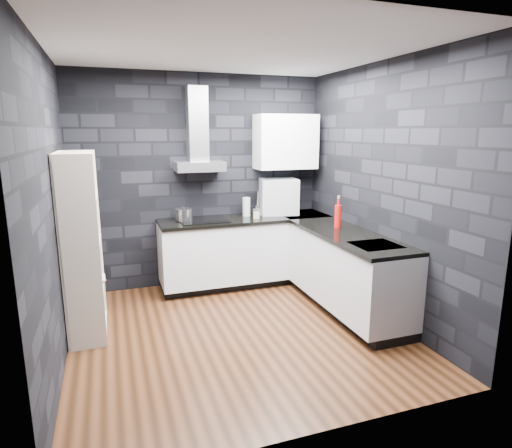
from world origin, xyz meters
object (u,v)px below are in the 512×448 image
red_bottle (338,216)px  bookshelf (82,245)px  pot (184,215)px  utensil_crock (259,211)px  glass_vase (246,207)px  appliance_garage (278,197)px  fruit_bowl (81,245)px  storage_jar (256,214)px

red_bottle → bookshelf: bookshelf is taller
pot → utensil_crock: (0.99, 0.03, -0.01)m
utensil_crock → glass_vase: bearing=173.1°
glass_vase → utensil_crock: size_ratio=1.88×
appliance_garage → fruit_bowl: size_ratio=2.55×
bookshelf → storage_jar: bearing=14.6°
bookshelf → fruit_bowl: size_ratio=9.43×
glass_vase → red_bottle: bearing=-52.1°
glass_vase → appliance_garage: (0.45, 0.01, 0.10)m
utensil_crock → appliance_garage: 0.33m
pot → fruit_bowl: (-1.14, -0.98, -0.04)m
storage_jar → utensil_crock: (0.09, 0.17, 0.01)m
pot → storage_jar: 0.91m
pot → appliance_garage: appliance_garage is taller
glass_vase → bookshelf: 2.16m
pot → red_bottle: (1.61, -0.95, 0.06)m
appliance_garage → bookshelf: (-2.42, -0.90, -0.22)m
pot → fruit_bowl: pot is taller
glass_vase → storage_jar: size_ratio=2.38×
red_bottle → appliance_garage: bearing=107.8°
pot → glass_vase: bearing=3.4°
appliance_garage → fruit_bowl: appliance_garage is taller
storage_jar → utensil_crock: bearing=61.4°
glass_vase → storage_jar: (0.07, -0.19, -0.07)m
fruit_bowl → appliance_garage: bearing=23.3°
glass_vase → fruit_bowl: glass_vase is taller
glass_vase → bookshelf: size_ratio=0.14×
utensil_crock → red_bottle: bearing=-57.9°
utensil_crock → red_bottle: red_bottle is taller
storage_jar → utensil_crock: 0.19m
bookshelf → fruit_bowl: (0.00, -0.14, 0.04)m
pot → storage_jar: pot is taller
appliance_garage → red_bottle: appliance_garage is taller
glass_vase → bookshelf: bookshelf is taller
glass_vase → storage_jar: glass_vase is taller
pot → utensil_crock: bearing=1.7°
storage_jar → appliance_garage: (0.38, 0.20, 0.17)m
glass_vase → fruit_bowl: (-1.97, -1.03, -0.08)m
storage_jar → bookshelf: bookshelf is taller
pot → utensil_crock: size_ratio=1.63×
pot → bookshelf: (-1.14, -0.84, -0.07)m
appliance_garage → utensil_crock: bearing=-162.7°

